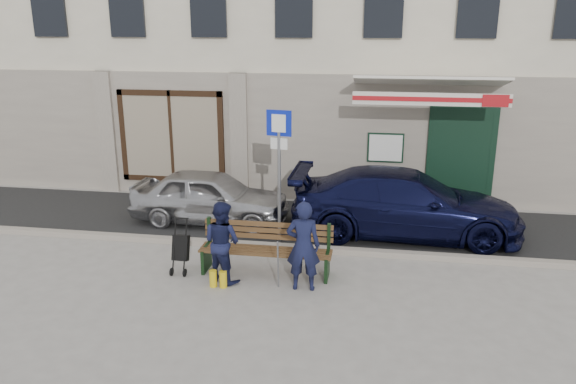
% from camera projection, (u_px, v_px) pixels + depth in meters
% --- Properties ---
extents(ground, '(80.00, 80.00, 0.00)m').
position_uv_depth(ground, '(252.00, 281.00, 9.96)').
color(ground, '#9E9991').
rests_on(ground, ground).
extents(asphalt_lane, '(60.00, 3.20, 0.01)m').
position_uv_depth(asphalt_lane, '(281.00, 222.00, 12.88)').
color(asphalt_lane, '#282828').
rests_on(asphalt_lane, ground).
extents(curb, '(60.00, 0.18, 0.12)m').
position_uv_depth(curb, '(268.00, 246.00, 11.36)').
color(curb, '#9E9384').
rests_on(curb, ground).
extents(building, '(20.00, 8.27, 10.00)m').
position_uv_depth(building, '(312.00, 2.00, 16.50)').
color(building, beige).
rests_on(building, ground).
extents(car_silver, '(3.63, 1.56, 1.22)m').
position_uv_depth(car_silver, '(210.00, 197.00, 12.74)').
color(car_silver, '#B2B2B6').
rests_on(car_silver, ground).
extents(car_navy, '(4.89, 2.04, 1.41)m').
position_uv_depth(car_navy, '(405.00, 203.00, 11.97)').
color(car_navy, black).
rests_on(car_navy, ground).
extents(parking_sign, '(0.51, 0.12, 2.77)m').
position_uv_depth(parking_sign, '(279.00, 155.00, 11.18)').
color(parking_sign, gray).
rests_on(parking_sign, ground).
extents(bench, '(2.40, 1.17, 0.98)m').
position_uv_depth(bench, '(263.00, 250.00, 10.15)').
color(bench, brown).
rests_on(bench, ground).
extents(man, '(0.61, 0.42, 1.59)m').
position_uv_depth(man, '(303.00, 246.00, 9.46)').
color(man, '#131736').
rests_on(man, ground).
extents(woman, '(0.88, 0.81, 1.47)m').
position_uv_depth(woman, '(222.00, 242.00, 9.81)').
color(woman, '#15193C').
rests_on(woman, ground).
extents(stroller, '(0.30, 0.42, 1.01)m').
position_uv_depth(stroller, '(181.00, 249.00, 10.23)').
color(stroller, black).
rests_on(stroller, ground).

